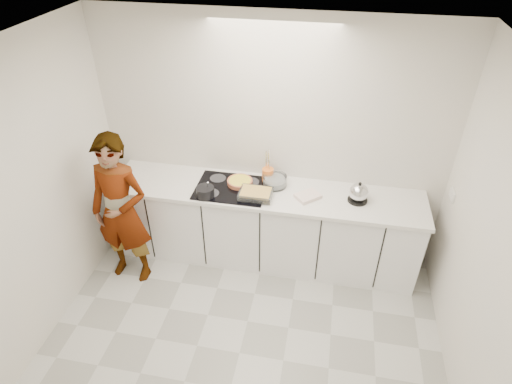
% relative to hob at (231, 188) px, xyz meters
% --- Properties ---
extents(floor, '(3.60, 3.20, 0.00)m').
position_rel_hob_xyz_m(floor, '(0.35, -1.26, -0.92)').
color(floor, beige).
rests_on(floor, ground).
extents(ceiling, '(3.60, 3.20, 0.00)m').
position_rel_hob_xyz_m(ceiling, '(0.35, -1.26, 1.68)').
color(ceiling, white).
rests_on(ceiling, wall_back).
extents(wall_back, '(3.60, 0.00, 2.60)m').
position_rel_hob_xyz_m(wall_back, '(0.35, 0.34, 0.38)').
color(wall_back, silver).
rests_on(wall_back, ground).
extents(wall_left, '(0.00, 3.20, 2.60)m').
position_rel_hob_xyz_m(wall_left, '(-1.45, -1.26, 0.38)').
color(wall_left, silver).
rests_on(wall_left, ground).
extents(wall_right, '(0.02, 3.20, 2.60)m').
position_rel_hob_xyz_m(wall_right, '(2.15, -1.24, 0.38)').
color(wall_right, silver).
rests_on(wall_right, ground).
extents(base_cabinets, '(3.20, 0.58, 0.87)m').
position_rel_hob_xyz_m(base_cabinets, '(0.35, 0.02, -0.48)').
color(base_cabinets, white).
rests_on(base_cabinets, floor).
extents(countertop, '(3.24, 0.64, 0.04)m').
position_rel_hob_xyz_m(countertop, '(0.35, 0.02, -0.03)').
color(countertop, white).
rests_on(countertop, base_cabinets).
extents(hob, '(0.72, 0.54, 0.01)m').
position_rel_hob_xyz_m(hob, '(0.00, 0.00, 0.00)').
color(hob, black).
rests_on(hob, countertop).
extents(tart_dish, '(0.27, 0.27, 0.04)m').
position_rel_hob_xyz_m(tart_dish, '(0.07, 0.08, 0.03)').
color(tart_dish, '#C16542').
rests_on(tart_dish, hob).
extents(saucepan, '(0.22, 0.22, 0.17)m').
position_rel_hob_xyz_m(saucepan, '(-0.22, -0.19, 0.06)').
color(saucepan, black).
rests_on(saucepan, hob).
extents(baking_dish, '(0.33, 0.24, 0.06)m').
position_rel_hob_xyz_m(baking_dish, '(0.28, -0.11, 0.04)').
color(baking_dish, silver).
rests_on(baking_dish, hob).
extents(mixing_bowl, '(0.31, 0.31, 0.12)m').
position_rel_hob_xyz_m(mixing_bowl, '(0.43, 0.14, 0.05)').
color(mixing_bowl, silver).
rests_on(mixing_bowl, countertop).
extents(tea_towel, '(0.29, 0.28, 0.04)m').
position_rel_hob_xyz_m(tea_towel, '(0.79, -0.01, 0.01)').
color(tea_towel, white).
rests_on(tea_towel, countertop).
extents(kettle, '(0.23, 0.23, 0.22)m').
position_rel_hob_xyz_m(kettle, '(1.28, 0.03, 0.09)').
color(kettle, black).
rests_on(kettle, countertop).
extents(utensil_crock, '(0.15, 0.15, 0.15)m').
position_rel_hob_xyz_m(utensil_crock, '(0.35, 0.21, 0.07)').
color(utensil_crock, orange).
rests_on(utensil_crock, countertop).
extents(cook, '(0.63, 0.43, 1.66)m').
position_rel_hob_xyz_m(cook, '(-1.00, -0.49, -0.09)').
color(cook, white).
rests_on(cook, floor).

